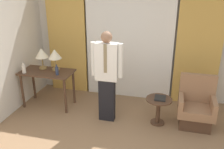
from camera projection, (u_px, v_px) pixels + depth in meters
wall_back at (130, 36)px, 5.36m from camera, size 10.00×0.06×2.70m
curtain_sheer_center at (129, 40)px, 5.27m from camera, size 1.86×0.06×2.58m
curtain_drape_left at (67, 37)px, 5.59m from camera, size 0.88×0.06×2.58m
curtain_drape_right at (199, 45)px, 4.95m from camera, size 0.88×0.06×2.58m
desk at (47, 77)px, 5.08m from camera, size 1.06×0.56×0.77m
table_lamp_left at (42, 54)px, 5.06m from camera, size 0.27×0.27×0.44m
table_lamp_right at (55, 55)px, 5.00m from camera, size 0.27×0.27×0.44m
bottle_near_edge at (24, 69)px, 4.93m from camera, size 0.08×0.08×0.22m
bottle_by_lamp at (57, 71)px, 4.83m from camera, size 0.06×0.06×0.21m
person at (107, 74)px, 4.46m from camera, size 0.58×0.20×1.70m
armchair at (196, 108)px, 4.49m from camera, size 0.63×0.53×0.93m
side_table at (158, 107)px, 4.55m from camera, size 0.47×0.47×0.51m
book at (160, 98)px, 4.48m from camera, size 0.20×0.22×0.03m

